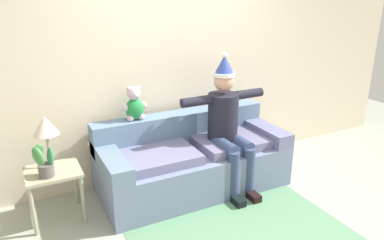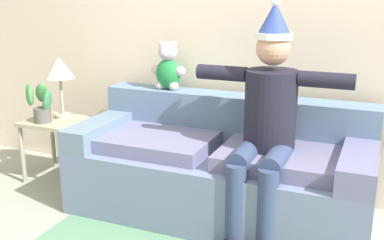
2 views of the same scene
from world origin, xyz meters
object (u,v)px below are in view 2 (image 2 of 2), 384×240
person_seated (267,119)px  table_lamp (60,71)px  potted_plant (41,104)px  side_table (57,130)px  couch (221,168)px  teddy_bear (168,68)px

person_seated → table_lamp: size_ratio=2.96×
person_seated → potted_plant: 1.91m
potted_plant → side_table: bearing=55.1°
person_seated → couch: bearing=155.7°
teddy_bear → potted_plant: teddy_bear is taller
teddy_bear → side_table: 1.11m
couch → teddy_bear: (-0.55, 0.28, 0.66)m
table_lamp → teddy_bear: bearing=9.7°
teddy_bear → table_lamp: teddy_bear is taller
side_table → couch: bearing=-1.4°
couch → table_lamp: table_lamp is taller
person_seated → side_table: 1.88m
couch → side_table: (-1.48, 0.04, 0.11)m
person_seated → potted_plant: (-1.90, 0.10, -0.11)m
couch → teddy_bear: 0.90m
person_seated → side_table: size_ratio=2.92×
couch → potted_plant: bearing=-177.8°
side_table → potted_plant: size_ratio=1.54×
couch → teddy_bear: bearing=152.9°
table_lamp → potted_plant: (-0.07, -0.19, -0.25)m
person_seated → side_table: person_seated is taller
couch → side_table: couch is taller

